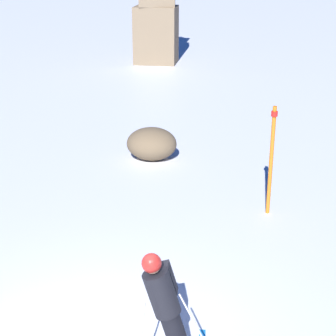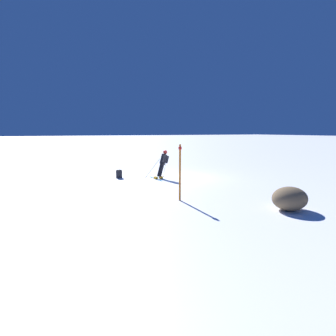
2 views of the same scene
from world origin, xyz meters
TOP-DOWN VIEW (x-y plane):
  - skier at (0.92, 0.01)m, footprint 1.30×1.66m
  - exposed_boulder_0 at (-0.63, 7.77)m, footprint 1.31×1.11m
  - trail_marker at (2.33, 4.92)m, footprint 0.13×0.13m

SIDE VIEW (x-z plane):
  - exposed_boulder_0 at x=-0.63m, z-range 0.00..0.85m
  - skier at x=0.92m, z-range 0.08..1.81m
  - trail_marker at x=2.33m, z-range 0.10..2.40m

